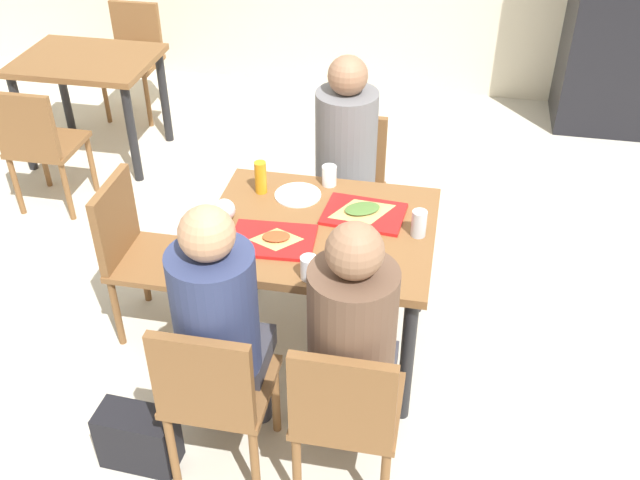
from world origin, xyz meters
TOP-DOWN VIEW (x-y plane):
  - ground_plane at (0.00, 0.00)m, footprint 10.00×10.00m
  - main_table at (0.00, 0.00)m, footprint 1.02×0.85m
  - chair_near_left at (-0.25, -0.81)m, footprint 0.40×0.40m
  - chair_near_right at (0.25, -0.81)m, footprint 0.40×0.40m
  - chair_far_side at (0.00, 0.81)m, footprint 0.40×0.40m
  - chair_left_end at (-0.89, 0.00)m, footprint 0.40×0.40m
  - person_in_red at (-0.25, -0.67)m, footprint 0.32×0.42m
  - person_in_brown_jacket at (0.25, -0.67)m, footprint 0.32×0.42m
  - person_far_side at (-0.00, 0.67)m, footprint 0.32×0.42m
  - tray_red_near at (-0.18, -0.15)m, footprint 0.38×0.28m
  - tray_red_far at (0.18, 0.13)m, footprint 0.38×0.29m
  - paper_plate_center at (-0.15, 0.23)m, footprint 0.22×0.22m
  - paper_plate_near_edge at (0.15, -0.23)m, footprint 0.22×0.22m
  - pizza_slice_a at (-0.16, -0.15)m, footprint 0.19×0.15m
  - pizza_slice_b at (0.17, 0.13)m, footprint 0.28×0.25m
  - plastic_cup_a at (-0.03, 0.36)m, footprint 0.07×0.07m
  - plastic_cup_b at (0.03, -0.36)m, footprint 0.07×0.07m
  - soda_can at (0.43, 0.02)m, footprint 0.07×0.07m
  - condiment_bottle at (-0.33, 0.23)m, footprint 0.06×0.06m
  - foil_bundle at (-0.43, -0.02)m, footprint 0.10×0.10m
  - handbag at (-0.60, -0.83)m, footprint 0.33×0.18m
  - background_table at (-1.90, 1.64)m, footprint 0.90×0.70m
  - background_chair_near at (-1.90, 0.90)m, footprint 0.40×0.40m
  - background_chair_far at (-1.90, 2.37)m, footprint 0.40×0.40m

SIDE VIEW (x-z plane):
  - ground_plane at x=0.00m, z-range -0.02..0.00m
  - handbag at x=-0.60m, z-range 0.00..0.28m
  - chair_near_left at x=-0.25m, z-range 0.07..0.90m
  - chair_near_right at x=0.25m, z-range 0.07..0.90m
  - chair_far_side at x=0.00m, z-range 0.07..0.90m
  - chair_left_end at x=-0.89m, z-range 0.07..0.90m
  - background_chair_near at x=-1.90m, z-range 0.07..0.90m
  - background_chair_far at x=-1.90m, z-range 0.07..0.90m
  - background_table at x=-1.90m, z-range 0.24..0.96m
  - main_table at x=0.00m, z-range 0.26..0.98m
  - paper_plate_center at x=-0.15m, z-range 0.72..0.73m
  - paper_plate_near_edge at x=0.15m, z-range 0.72..0.73m
  - person_in_red at x=-0.25m, z-range 0.11..1.35m
  - person_in_brown_jacket at x=0.25m, z-range 0.11..1.35m
  - person_far_side at x=0.00m, z-range 0.11..1.35m
  - tray_red_near at x=-0.18m, z-range 0.72..0.74m
  - tray_red_far at x=0.18m, z-range 0.72..0.74m
  - pizza_slice_b at x=0.17m, z-range 0.74..0.76m
  - pizza_slice_a at x=-0.16m, z-range 0.74..0.76m
  - plastic_cup_a at x=-0.03m, z-range 0.72..0.82m
  - plastic_cup_b at x=0.03m, z-range 0.72..0.82m
  - foil_bundle at x=-0.43m, z-range 0.72..0.82m
  - soda_can at x=0.43m, z-range 0.72..0.84m
  - condiment_bottle at x=-0.33m, z-range 0.72..0.88m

